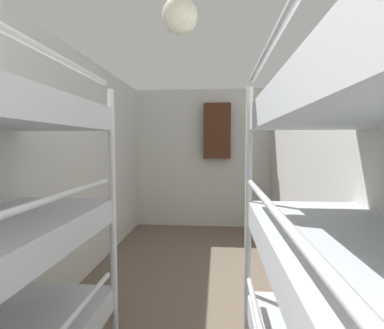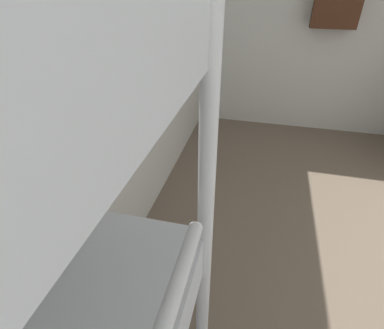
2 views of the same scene
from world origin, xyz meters
TOP-DOWN VIEW (x-y plane):
  - wall_left at (-1.16, 2.72)m, footprint 0.06×5.56m
  - wall_back at (0.00, 5.47)m, footprint 2.38×0.06m

SIDE VIEW (x-z plane):
  - wall_left at x=-1.16m, z-range 0.00..2.32m
  - wall_back at x=0.00m, z-range 0.00..2.32m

